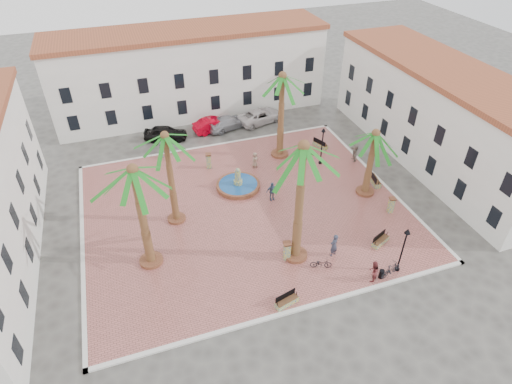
{
  "coord_description": "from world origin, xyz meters",
  "views": [
    {
      "loc": [
        -8.18,
        -26.76,
        22.72
      ],
      "look_at": [
        1.0,
        0.0,
        1.6
      ],
      "focal_mm": 30.0,
      "sensor_mm": 36.0,
      "label": 1
    }
  ],
  "objects_px": {
    "pedestrian_fountain_a": "(255,160)",
    "bollard_se": "(287,250)",
    "car_white": "(261,116)",
    "palm_sw": "(135,181)",
    "palm_s": "(303,160)",
    "bench_se": "(380,241)",
    "lamppost_s": "(405,243)",
    "car_silver": "(228,122)",
    "bollard_e": "(391,205)",
    "litter_bin": "(381,274)",
    "bicycle_a": "(321,263)",
    "cyclist_a": "(334,245)",
    "bollard_n": "(209,161)",
    "pedestrian_east": "(355,152)",
    "palm_ne": "(282,86)",
    "bench_e": "(374,180)",
    "fountain": "(238,185)",
    "car_black": "(165,133)",
    "palm_e": "(374,142)",
    "pedestrian_fountain_b": "(272,191)",
    "car_red": "(214,124)",
    "bench_s": "(287,301)",
    "cyclist_b": "(373,271)",
    "bicycle_b": "(391,270)",
    "palm_nw": "(166,146)",
    "pedestrian_north": "(162,149)",
    "lamppost_e": "(323,140)"
  },
  "relations": [
    {
      "from": "palm_nw",
      "to": "bicycle_b",
      "type": "xyz_separation_m",
      "value": [
        13.02,
        -10.8,
        -6.4
      ]
    },
    {
      "from": "bench_e",
      "to": "car_white",
      "type": "bearing_deg",
      "value": 31.83
    },
    {
      "from": "lamppost_e",
      "to": "litter_bin",
      "type": "relative_size",
      "value": 5.55
    },
    {
      "from": "cyclist_b",
      "to": "litter_bin",
      "type": "bearing_deg",
      "value": 144.2
    },
    {
      "from": "palm_s",
      "to": "bollard_e",
      "type": "height_order",
      "value": "palm_s"
    },
    {
      "from": "pedestrian_fountain_a",
      "to": "pedestrian_fountain_b",
      "type": "relative_size",
      "value": 0.87
    },
    {
      "from": "palm_ne",
      "to": "pedestrian_fountain_a",
      "type": "relative_size",
      "value": 5.64
    },
    {
      "from": "cyclist_a",
      "to": "car_red",
      "type": "height_order",
      "value": "cyclist_a"
    },
    {
      "from": "bollard_e",
      "to": "car_white",
      "type": "bearing_deg",
      "value": 104.13
    },
    {
      "from": "palm_s",
      "to": "palm_nw",
      "type": "bearing_deg",
      "value": 137.25
    },
    {
      "from": "cyclist_a",
      "to": "car_white",
      "type": "xyz_separation_m",
      "value": [
        2.05,
        21.84,
        -0.38
      ]
    },
    {
      "from": "lamppost_s",
      "to": "bollard_n",
      "type": "xyz_separation_m",
      "value": [
        -9.44,
        17.13,
        -1.83
      ]
    },
    {
      "from": "fountain",
      "to": "lamppost_s",
      "type": "relative_size",
      "value": 1.01
    },
    {
      "from": "cyclist_a",
      "to": "bollard_n",
      "type": "bearing_deg",
      "value": -88.64
    },
    {
      "from": "bench_se",
      "to": "pedestrian_north",
      "type": "distance_m",
      "value": 22.43
    },
    {
      "from": "palm_e",
      "to": "bench_s",
      "type": "relative_size",
      "value": 3.63
    },
    {
      "from": "bollard_se",
      "to": "bench_s",
      "type": "bearing_deg",
      "value": -112.09
    },
    {
      "from": "car_silver",
      "to": "bollard_e",
      "type": "bearing_deg",
      "value": -171.4
    },
    {
      "from": "palm_nw",
      "to": "pedestrian_east",
      "type": "bearing_deg",
      "value": 10.24
    },
    {
      "from": "pedestrian_north",
      "to": "car_red",
      "type": "distance_m",
      "value": 7.34
    },
    {
      "from": "bench_e",
      "to": "palm_nw",
      "type": "bearing_deg",
      "value": 98.48
    },
    {
      "from": "bollard_e",
      "to": "cyclist_b",
      "type": "xyz_separation_m",
      "value": [
        -5.39,
        -6.04,
        0.12
      ]
    },
    {
      "from": "bicycle_a",
      "to": "cyclist_a",
      "type": "bearing_deg",
      "value": -38.15
    },
    {
      "from": "palm_nw",
      "to": "bollard_n",
      "type": "distance_m",
      "value": 10.0
    },
    {
      "from": "palm_s",
      "to": "lamppost_s",
      "type": "height_order",
      "value": "palm_s"
    },
    {
      "from": "litter_bin",
      "to": "bicycle_a",
      "type": "relative_size",
      "value": 0.45
    },
    {
      "from": "palm_sw",
      "to": "pedestrian_east",
      "type": "xyz_separation_m",
      "value": [
        20.68,
        7.35,
        -6.23
      ]
    },
    {
      "from": "pedestrian_fountain_b",
      "to": "litter_bin",
      "type": "bearing_deg",
      "value": -74.28
    },
    {
      "from": "bench_e",
      "to": "bicycle_a",
      "type": "height_order",
      "value": "bench_e"
    },
    {
      "from": "car_red",
      "to": "car_silver",
      "type": "height_order",
      "value": "car_red"
    },
    {
      "from": "pedestrian_fountain_b",
      "to": "car_red",
      "type": "distance_m",
      "value": 13.89
    },
    {
      "from": "bollard_e",
      "to": "bicycle_a",
      "type": "distance_m",
      "value": 9.05
    },
    {
      "from": "car_white",
      "to": "palm_sw",
      "type": "bearing_deg",
      "value": 126.02
    },
    {
      "from": "fountain",
      "to": "bicycle_a",
      "type": "relative_size",
      "value": 2.54
    },
    {
      "from": "bollard_n",
      "to": "palm_nw",
      "type": "bearing_deg",
      "value": -123.42
    },
    {
      "from": "palm_s",
      "to": "bench_se",
      "type": "xyz_separation_m",
      "value": [
        6.62,
        -0.86,
        -8.12
      ]
    },
    {
      "from": "bench_e",
      "to": "litter_bin",
      "type": "relative_size",
      "value": 2.83
    },
    {
      "from": "car_black",
      "to": "palm_e",
      "type": "bearing_deg",
      "value": -119.47
    },
    {
      "from": "bollard_e",
      "to": "bicycle_b",
      "type": "bearing_deg",
      "value": -123.05
    },
    {
      "from": "palm_sw",
      "to": "palm_ne",
      "type": "bearing_deg",
      "value": 36.95
    },
    {
      "from": "bench_se",
      "to": "cyclist_b",
      "type": "bearing_deg",
      "value": -154.64
    },
    {
      "from": "palm_ne",
      "to": "lamppost_s",
      "type": "distance_m",
      "value": 17.88
    },
    {
      "from": "bench_e",
      "to": "litter_bin",
      "type": "height_order",
      "value": "bench_e"
    },
    {
      "from": "palm_sw",
      "to": "car_black",
      "type": "bearing_deg",
      "value": 77.34
    },
    {
      "from": "palm_ne",
      "to": "fountain",
      "type": "bearing_deg",
      "value": -144.68
    },
    {
      "from": "cyclist_b",
      "to": "pedestrian_east",
      "type": "xyz_separation_m",
      "value": [
        6.52,
        14.07,
        0.04
      ]
    },
    {
      "from": "pedestrian_east",
      "to": "palm_nw",
      "type": "bearing_deg",
      "value": -62.46
    },
    {
      "from": "palm_s",
      "to": "bollard_n",
      "type": "distance_m",
      "value": 15.81
    },
    {
      "from": "pedestrian_fountain_a",
      "to": "bollard_se",
      "type": "bearing_deg",
      "value": -130.88
    },
    {
      "from": "litter_bin",
      "to": "bicycle_a",
      "type": "height_order",
      "value": "bicycle_a"
    }
  ]
}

